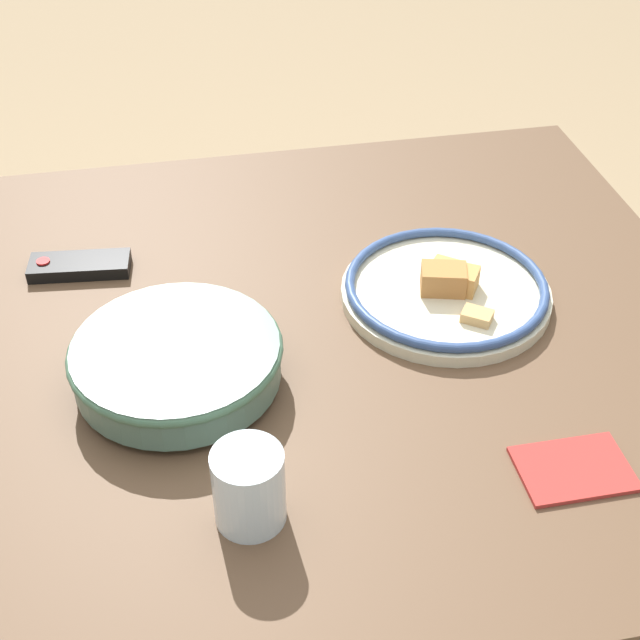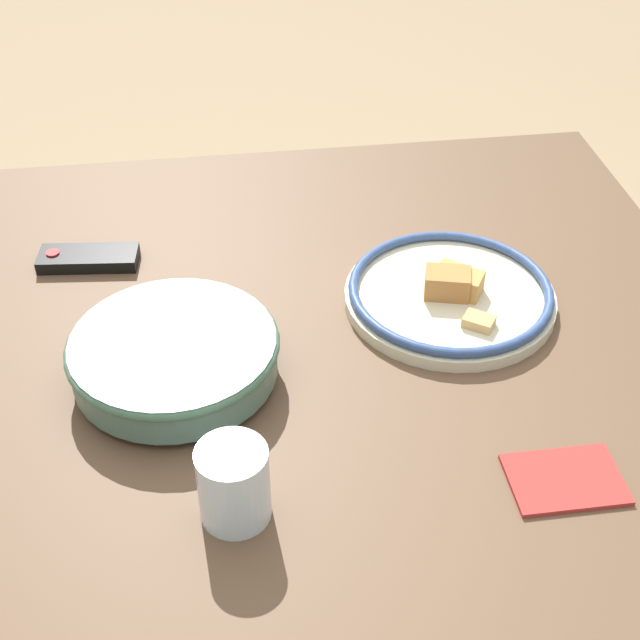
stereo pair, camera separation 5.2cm
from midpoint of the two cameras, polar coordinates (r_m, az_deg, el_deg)
ground_plane at (r=1.78m, az=-1.80°, el=-18.86°), size 8.00×8.00×0.00m
dining_table at (r=1.29m, az=-2.37°, el=-3.43°), size 1.31×1.06×0.71m
noodle_bowl at (r=1.16m, az=-8.05°, el=-2.26°), size 0.27×0.27×0.07m
food_plate at (r=1.30m, az=9.46°, el=1.66°), size 0.30×0.30×0.06m
tv_remote at (r=1.41m, az=-13.60°, el=3.84°), size 0.16×0.07×0.02m
drinking_glass at (r=0.98m, az=-4.02°, el=-10.44°), size 0.08×0.08×0.10m
folded_napkin at (r=1.09m, az=16.73°, el=-9.77°), size 0.13×0.09×0.01m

